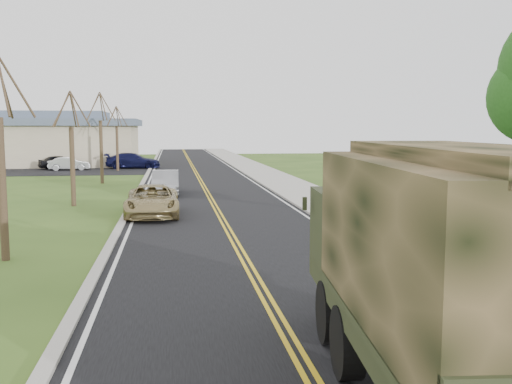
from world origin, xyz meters
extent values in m
cube|color=black|center=(0.00, 40.00, 0.01)|extent=(8.00, 120.00, 0.01)
cube|color=#9E998E|center=(4.15, 40.00, 0.06)|extent=(0.30, 120.00, 0.12)
cube|color=#9E998E|center=(5.90, 40.00, 0.05)|extent=(3.20, 120.00, 0.10)
cube|color=#9E998E|center=(-4.15, 40.00, 0.05)|extent=(0.30, 120.00, 0.10)
cylinder|color=#38281C|center=(-7.00, 10.00, 2.10)|extent=(0.24, 0.24, 4.20)
cylinder|color=#38281C|center=(-6.52, 10.13, 5.13)|extent=(1.01, 0.33, 1.90)
cylinder|color=#38281C|center=(-6.97, 10.62, 5.05)|extent=(0.13, 1.29, 1.74)
cylinder|color=#38281C|center=(-6.73, 9.59, 5.13)|extent=(0.58, 0.90, 1.90)
cylinder|color=#38281C|center=(-7.00, 22.00, 1.98)|extent=(0.24, 0.24, 3.96)
cylinder|color=#38281C|center=(-6.55, 22.12, 4.83)|extent=(0.96, 0.32, 1.79)
cylinder|color=#38281C|center=(-6.97, 22.58, 4.76)|extent=(0.12, 1.22, 1.65)
cylinder|color=#38281C|center=(-7.43, 22.17, 4.83)|extent=(0.93, 0.41, 1.79)
cylinder|color=#38281C|center=(-7.37, 21.55, 4.76)|extent=(0.75, 0.99, 1.67)
cylinder|color=#38281C|center=(-6.75, 21.61, 4.83)|extent=(0.55, 0.85, 1.80)
cylinder|color=#38281C|center=(-7.00, 34.00, 2.22)|extent=(0.24, 0.24, 4.44)
cylinder|color=#38281C|center=(-6.50, 34.13, 5.42)|extent=(1.07, 0.35, 2.00)
cylinder|color=#38281C|center=(-6.97, 34.65, 5.34)|extent=(0.13, 1.36, 1.84)
cylinder|color=#38281C|center=(-7.49, 34.19, 5.42)|extent=(1.03, 0.46, 2.00)
cylinder|color=#38281C|center=(-7.41, 33.49, 5.34)|extent=(0.83, 1.10, 1.87)
cylinder|color=#38281C|center=(-6.72, 33.56, 5.42)|extent=(0.61, 0.95, 2.01)
cylinder|color=#38281C|center=(-7.00, 46.00, 2.04)|extent=(0.24, 0.24, 4.08)
cylinder|color=#38281C|center=(-6.54, 46.12, 4.98)|extent=(0.99, 0.33, 1.84)
cylinder|color=#38281C|center=(-6.97, 46.60, 4.91)|extent=(0.13, 1.25, 1.69)
cylinder|color=#38281C|center=(-7.45, 46.17, 4.98)|extent=(0.95, 0.42, 1.85)
cylinder|color=#38281C|center=(-7.38, 45.53, 4.91)|extent=(0.77, 1.02, 1.72)
cylinder|color=#38281C|center=(-6.74, 45.60, 4.98)|extent=(0.57, 0.88, 1.85)
cube|color=tan|center=(-16.00, 56.00, 2.10)|extent=(20.00, 12.00, 4.20)
cube|color=#475466|center=(-16.00, 56.00, 4.50)|extent=(21.00, 13.00, 0.70)
cube|color=#475466|center=(-16.00, 56.00, 5.20)|extent=(14.00, 8.00, 0.90)
cube|color=black|center=(-10.00, 46.00, 0.01)|extent=(18.00, 10.00, 0.02)
cylinder|color=black|center=(0.57, 0.81, 0.57)|extent=(0.47, 1.17, 1.15)
cylinder|color=black|center=(2.75, 0.60, 0.57)|extent=(0.47, 1.17, 1.15)
cylinder|color=black|center=(0.71, 2.26, 0.57)|extent=(0.47, 1.17, 1.15)
cylinder|color=black|center=(2.88, 2.05, 0.57)|extent=(0.47, 1.17, 1.15)
cube|color=#2C331B|center=(1.60, 0.08, 1.09)|extent=(3.17, 7.49, 0.36)
cube|color=#2C331B|center=(1.85, 2.73, 1.98)|extent=(2.67, 2.20, 1.46)
cube|color=black|center=(1.94, 3.66, 2.19)|extent=(2.29, 0.30, 0.73)
cube|color=#2C331B|center=(1.52, -0.80, 1.35)|extent=(3.11, 5.74, 0.16)
cube|color=black|center=(1.52, -0.80, 2.45)|extent=(3.11, 5.74, 2.08)
cube|color=black|center=(1.52, -0.80, 3.54)|extent=(2.17, 5.65, 0.26)
imported|color=#988656|center=(-2.98, 18.04, 0.69)|extent=(2.34, 4.99, 1.38)
imported|color=#A0A1A5|center=(-2.47, 26.15, 0.72)|extent=(1.54, 4.36, 1.43)
imported|color=black|center=(-12.71, 49.41, 0.67)|extent=(4.25, 3.08, 1.35)
imported|color=#B8B8BD|center=(-11.57, 47.48, 0.62)|extent=(3.95, 1.96, 1.24)
imported|color=black|center=(-5.82, 49.13, 0.76)|extent=(5.30, 2.32, 1.52)
camera|label=1|loc=(-2.09, -7.43, 3.88)|focal=40.00mm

